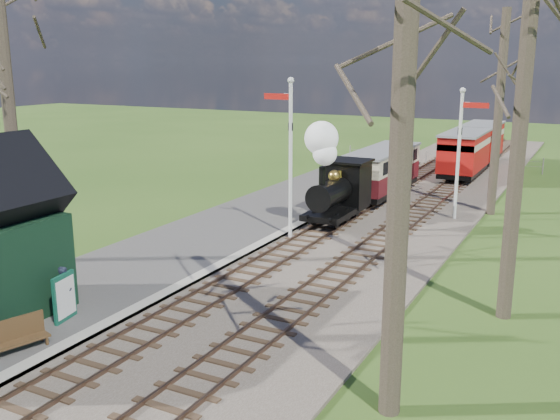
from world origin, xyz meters
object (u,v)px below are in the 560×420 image
(coach, at_px, (382,170))
(semaphore_far, at_px, (461,144))
(locomotive, at_px, (336,179))
(semaphore_near, at_px, (289,147))
(person, at_px, (66,292))
(sign_board, at_px, (65,297))
(red_carriage_a, at_px, (464,153))
(red_carriage_b, at_px, (481,143))
(bench, at_px, (17,335))

(coach, bearing_deg, semaphore_far, -33.94)
(locomotive, relative_size, coach, 0.63)
(semaphore_near, xyz_separation_m, person, (-1.62, -9.81, -2.73))
(semaphore_far, distance_m, sign_board, 17.49)
(red_carriage_a, height_order, red_carriage_b, same)
(semaphore_far, height_order, coach, semaphore_far)
(coach, xyz_separation_m, sign_board, (-2.27, -18.92, -0.64))
(semaphore_near, distance_m, semaphore_far, 7.91)
(semaphore_near, distance_m, coach, 9.23)
(locomotive, distance_m, bench, 14.83)
(semaphore_near, xyz_separation_m, sign_board, (-1.50, -9.98, -2.79))
(sign_board, distance_m, person, 0.22)
(coach, height_order, person, coach)
(semaphore_far, height_order, sign_board, semaphore_far)
(semaphore_far, xyz_separation_m, person, (-6.76, -15.81, -2.46))
(coach, xyz_separation_m, person, (-2.39, -18.75, -0.57))
(locomotive, xyz_separation_m, sign_board, (-2.26, -12.86, -1.17))
(semaphore_near, height_order, coach, semaphore_near)
(semaphore_near, bearing_deg, bench, -95.82)
(semaphore_far, height_order, red_carriage_a, semaphore_far)
(red_carriage_a, bearing_deg, semaphore_far, -79.98)
(red_carriage_b, relative_size, sign_board, 4.22)
(red_carriage_a, bearing_deg, red_carriage_b, 90.00)
(semaphore_near, bearing_deg, sign_board, -98.55)
(semaphore_near, height_order, person, semaphore_near)
(red_carriage_b, bearing_deg, sign_board, -98.78)
(semaphore_near, bearing_deg, locomotive, 75.28)
(locomotive, height_order, coach, locomotive)
(semaphore_near, relative_size, bench, 4.41)
(red_carriage_a, xyz_separation_m, sign_board, (-4.87, -26.01, -0.72))
(semaphore_far, height_order, person, semaphore_far)
(coach, bearing_deg, red_carriage_b, 78.33)
(bench, bearing_deg, coach, 84.57)
(bench, bearing_deg, locomotive, 82.39)
(sign_board, height_order, person, person)
(locomotive, distance_m, red_carriage_a, 13.42)
(semaphore_far, distance_m, red_carriage_b, 15.74)
(coach, relative_size, bench, 4.89)
(red_carriage_b, distance_m, bench, 33.61)
(semaphore_far, relative_size, bench, 4.05)
(locomotive, height_order, person, locomotive)
(red_carriage_b, bearing_deg, locomotive, -97.97)
(red_carriage_a, relative_size, sign_board, 4.22)
(red_carriage_b, bearing_deg, person, -99.05)
(semaphore_near, distance_m, sign_board, 10.47)
(semaphore_near, height_order, semaphore_far, semaphore_near)
(semaphore_far, distance_m, coach, 5.60)
(red_carriage_b, distance_m, person, 31.74)
(red_carriage_a, distance_m, person, 26.33)
(sign_board, bearing_deg, semaphore_far, 67.43)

